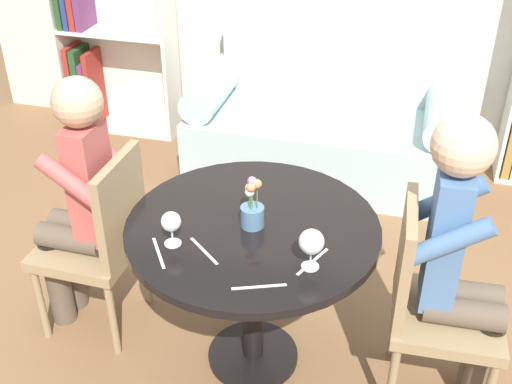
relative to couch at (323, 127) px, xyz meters
name	(u,v)px	position (x,y,z in m)	size (l,w,h in m)	color
ground_plane	(253,357)	(0.00, -1.75, -0.31)	(16.00, 16.00, 0.00)	brown
round_table	(253,252)	(0.00, -1.75, 0.29)	(1.00, 1.00, 0.73)	black
couch	(323,127)	(0.00, 0.00, 0.00)	(1.67, 0.80, 0.92)	#A8C1C1
bookshelf_left	(102,33)	(-1.65, 0.27, 0.40)	(0.83, 0.28, 1.47)	silver
chair_left	(101,237)	(-0.71, -1.69, 0.18)	(0.43, 0.43, 0.90)	#937A56
chair_right	(430,300)	(0.71, -1.74, 0.18)	(0.44, 0.44, 0.90)	#937A56
person_left	(78,202)	(-0.79, -1.69, 0.35)	(0.42, 0.35, 1.24)	brown
person_right	(461,261)	(0.79, -1.73, 0.39)	(0.43, 0.35, 1.28)	brown
wine_glass_left	(171,223)	(-0.26, -1.94, 0.51)	(0.07, 0.07, 0.14)	white
wine_glass_right	(311,243)	(0.27, -1.95, 0.53)	(0.09, 0.09, 0.16)	white
flower_vase	(252,209)	(0.00, -1.75, 0.50)	(0.09, 0.09, 0.22)	slate
knife_left_setting	(259,287)	(0.12, -2.10, 0.42)	(0.18, 0.08, 0.00)	silver
fork_left_setting	(313,262)	(0.27, -1.92, 0.42)	(0.09, 0.18, 0.00)	silver
knife_right_setting	(204,251)	(-0.13, -1.96, 0.42)	(0.15, 0.13, 0.00)	silver
fork_right_setting	(159,253)	(-0.29, -2.01, 0.42)	(0.11, 0.16, 0.00)	silver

